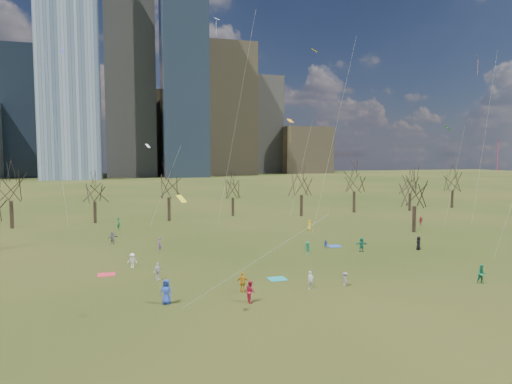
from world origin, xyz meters
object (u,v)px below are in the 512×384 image
object	(u,v)px
person_0	(166,292)
person_2	(250,291)
blanket_crimson	(107,275)
person_4	(243,282)
blanket_navy	(334,246)
person_1	(311,280)
blanket_teal	(277,279)

from	to	relation	value
person_0	person_2	xyz separation A→B (m)	(6.24, -1.45, -0.11)
blanket_crimson	person_4	distance (m)	14.22
blanket_crimson	person_4	xyz separation A→B (m)	(10.86, -9.14, 0.83)
blanket_navy	blanket_crimson	size ratio (longest dim) A/B	1.00
person_1	person_4	world-z (taller)	person_4
blanket_crimson	person_2	distance (m)	15.92
person_0	person_2	world-z (taller)	person_0
blanket_navy	person_4	world-z (taller)	person_4
person_4	person_1	bearing A→B (deg)	-164.76
blanket_navy	person_1	bearing A→B (deg)	-122.86
blanket_teal	blanket_crimson	size ratio (longest dim) A/B	1.00
blanket_navy	person_1	xyz separation A→B (m)	(-10.15, -15.72, 0.76)
blanket_teal	person_4	bearing A→B (deg)	-143.61
blanket_teal	blanket_crimson	world-z (taller)	same
person_1	person_2	world-z (taller)	person_2
blanket_teal	blanket_navy	world-z (taller)	same
blanket_navy	person_2	distance (m)	23.76
blanket_teal	person_0	bearing A→B (deg)	-158.41
person_1	person_4	xyz separation A→B (m)	(-5.73, 0.72, 0.07)
blanket_crimson	person_4	size ratio (longest dim) A/B	0.94
blanket_crimson	person_1	xyz separation A→B (m)	(16.59, -9.86, 0.76)
blanket_teal	person_4	size ratio (longest dim) A/B	0.94
person_0	person_2	bearing A→B (deg)	10.47
blanket_teal	person_4	xyz separation A→B (m)	(-4.08, -3.01, 0.83)
blanket_teal	blanket_crimson	distance (m)	16.15
blanket_crimson	blanket_navy	bearing A→B (deg)	12.36
person_2	blanket_navy	bearing A→B (deg)	-45.17
blanket_crimson	person_4	bearing A→B (deg)	-40.06
person_0	blanket_navy	bearing A→B (deg)	59.54
blanket_crimson	person_2	bearing A→B (deg)	-47.38
blanket_navy	person_1	world-z (taller)	person_1
blanket_teal	person_4	distance (m)	5.14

